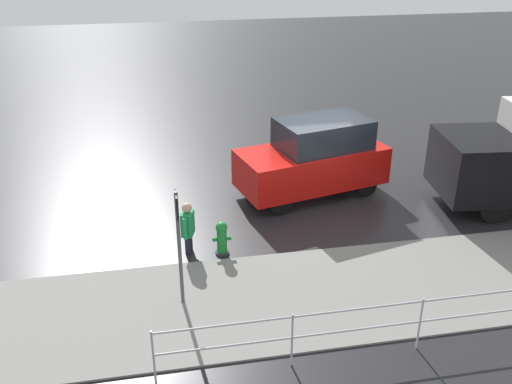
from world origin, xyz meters
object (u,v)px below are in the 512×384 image
sign_post (178,233)px  fire_hydrant (222,238)px  pedestrian (188,225)px  moving_hatchback (315,158)px

sign_post → fire_hydrant: bearing=-120.8°
fire_hydrant → pedestrian: 0.80m
fire_hydrant → pedestrian: pedestrian is taller
fire_hydrant → pedestrian: bearing=-17.2°
fire_hydrant → pedestrian: size_ratio=0.66×
moving_hatchback → fire_hydrant: size_ratio=5.23×
pedestrian → sign_post: bearing=81.8°
moving_hatchback → fire_hydrant: bearing=43.1°
moving_hatchback → pedestrian: moving_hatchback is taller
fire_hydrant → sign_post: 2.26m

